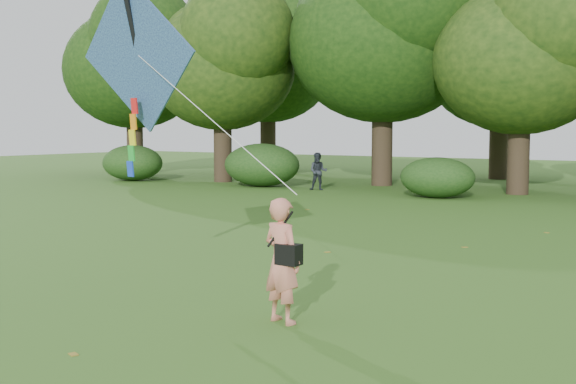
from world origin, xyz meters
The scene contains 7 objects.
ground centered at (0.00, 0.00, 0.00)m, with size 100.00×100.00×0.00m, color #265114.
man_kite_flyer centered at (0.40, 0.53, 0.79)m, with size 0.58×0.38×1.58m, color #DB7E67.
bystander_left centered at (-9.06, 17.47, 0.74)m, with size 0.72×0.56×1.48m, color #272C34.
crossbody_bag centered at (0.52, 0.50, 0.89)m, with size 0.43×0.20×0.67m.
flying_kite centered at (-3.18, 1.69, 3.59)m, with size 5.13×1.67×3.27m.
shrub_band centered at (-0.72, 17.60, 0.86)m, with size 39.15×3.22×1.88m.
fallen_leaves centered at (-0.24, 3.29, 0.01)m, with size 8.82×14.75×0.01m.
Camera 1 is at (5.31, -6.91, 2.44)m, focal length 45.00 mm.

